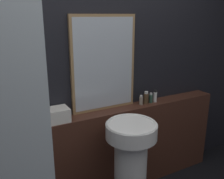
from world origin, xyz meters
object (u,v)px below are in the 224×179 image
Objects in this scene: pedestal_sink at (130,166)px; conditioner_bottle at (146,98)px; body_wash_bottle at (155,96)px; lotion_bottle at (151,98)px; towel_stack at (55,115)px; mirror at (104,64)px; shampoo_bottle at (141,100)px.

pedestal_sink is 0.74m from conditioner_bottle.
body_wash_bottle is (0.12, 0.00, -0.00)m from conditioner_bottle.
pedestal_sink is at bearing -140.38° from lotion_bottle.
conditioner_bottle is at bearing 0.00° from towel_stack.
mirror is at bearing 89.44° from pedestal_sink.
conditioner_bottle is (0.44, -0.07, -0.38)m from mirror.
mirror is 0.68m from body_wash_bottle.
body_wash_bottle reaches higher than pedestal_sink.
lotion_bottle is at bearing 39.62° from pedestal_sink.
lotion_bottle is (0.51, 0.42, 0.40)m from pedestal_sink.
mirror is at bearing 8.26° from towel_stack.
lotion_bottle is at bearing 180.00° from body_wash_bottle.
mirror reaches higher than conditioner_bottle.
towel_stack is at bearing 180.00° from body_wash_bottle.
mirror is 3.91× the size of towel_stack.
towel_stack is 0.89m from shampoo_bottle.
shampoo_bottle is at bearing 0.00° from towel_stack.
shampoo_bottle is at bearing 180.00° from lotion_bottle.
pedestal_sink is 9.46× the size of shampoo_bottle.
shampoo_bottle is at bearing 180.00° from conditioner_bottle.
lotion_bottle is 0.81× the size of body_wash_bottle.
lotion_bottle is 0.06m from body_wash_bottle.
body_wash_bottle reaches higher than lotion_bottle.
shampoo_bottle is (0.39, 0.42, 0.40)m from pedestal_sink.
conditioner_bottle is 0.12m from body_wash_bottle.
body_wash_bottle is at bearing 0.00° from lotion_bottle.
mirror reaches higher than body_wash_bottle.
pedestal_sink is 0.94m from mirror.
towel_stack is 1.06m from body_wash_bottle.
towel_stack is at bearing 180.00° from shampoo_bottle.
towel_stack is (-0.50, -0.07, -0.38)m from mirror.
conditioner_bottle is 0.06m from lotion_bottle.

